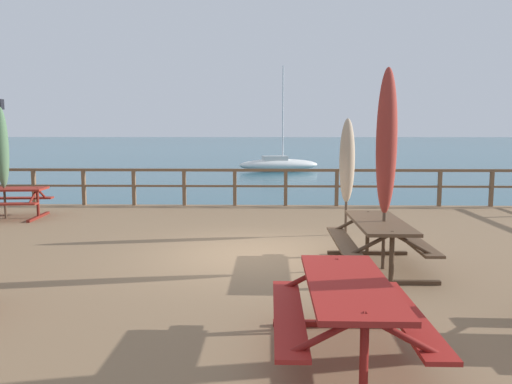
% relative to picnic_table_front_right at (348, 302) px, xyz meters
% --- Properties ---
extents(ground_plane, '(600.00, 600.00, 0.00)m').
position_rel_picnic_table_front_right_xyz_m(ground_plane, '(-0.99, 4.21, -1.28)').
color(ground_plane, '#2D5B6B').
extents(wooden_deck, '(16.76, 12.22, 0.72)m').
position_rel_picnic_table_front_right_xyz_m(wooden_deck, '(-0.99, 4.21, -0.92)').
color(wooden_deck, '#846647').
rests_on(wooden_deck, ground).
extents(railing_waterside_far, '(16.56, 0.10, 1.09)m').
position_rel_picnic_table_front_right_xyz_m(railing_waterside_far, '(-0.99, 10.17, 0.17)').
color(railing_waterside_far, brown).
rests_on(railing_waterside_far, wooden_deck).
extents(picnic_table_front_right, '(1.41, 2.03, 0.78)m').
position_rel_picnic_table_front_right_xyz_m(picnic_table_front_right, '(0.00, 0.00, 0.00)').
color(picnic_table_front_right, maroon).
rests_on(picnic_table_front_right, wooden_deck).
extents(picnic_table_back_right, '(1.41, 2.14, 0.78)m').
position_rel_picnic_table_front_right_xyz_m(picnic_table_back_right, '(1.00, 3.31, 0.00)').
color(picnic_table_back_right, brown).
rests_on(picnic_table_back_right, wooden_deck).
extents(picnic_table_front_left, '(2.05, 1.56, 0.78)m').
position_rel_picnic_table_front_right_xyz_m(picnic_table_front_left, '(-7.35, 7.80, -0.00)').
color(picnic_table_front_left, maroon).
rests_on(picnic_table_front_left, wooden_deck).
extents(patio_umbrella_tall_mid_left, '(0.32, 0.32, 3.14)m').
position_rel_picnic_table_front_right_xyz_m(patio_umbrella_tall_mid_left, '(1.07, 3.26, 1.43)').
color(patio_umbrella_tall_mid_left, '#4C3828').
rests_on(patio_umbrella_tall_mid_left, wooden_deck).
extents(patio_umbrella_tall_mid_right, '(0.32, 0.32, 2.78)m').
position_rel_picnic_table_front_right_xyz_m(patio_umbrella_tall_mid_right, '(-7.36, 7.79, 1.21)').
color(patio_umbrella_tall_mid_right, '#4C3828').
rests_on(patio_umbrella_tall_mid_right, wooden_deck).
extents(patio_umbrella_short_back, '(0.32, 0.32, 2.45)m').
position_rel_picnic_table_front_right_xyz_m(patio_umbrella_short_back, '(0.88, 5.96, 0.99)').
color(patio_umbrella_short_back, '#4C3828').
rests_on(patio_umbrella_short_back, wooden_deck).
extents(sailboat_distant, '(6.22, 2.86, 7.72)m').
position_rel_picnic_table_front_right_xyz_m(sailboat_distant, '(0.00, 33.27, -0.77)').
color(sailboat_distant, white).
rests_on(sailboat_distant, ground).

